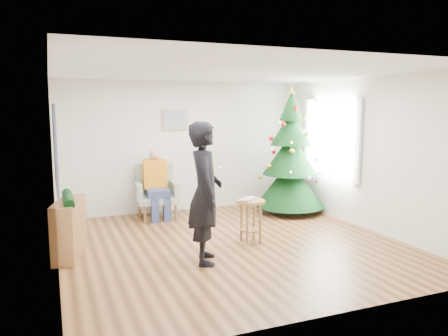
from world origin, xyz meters
name	(u,v)px	position (x,y,z in m)	size (l,w,h in m)	color
floor	(232,244)	(0.00, 0.00, 0.00)	(5.00, 5.00, 0.00)	brown
ceiling	(233,71)	(0.00, 0.00, 2.60)	(5.00, 5.00, 0.00)	white
wall_back	(185,147)	(0.00, 2.50, 1.30)	(5.00, 5.00, 0.00)	silver
wall_front	(333,189)	(0.00, -2.50, 1.30)	(5.00, 5.00, 0.00)	silver
wall_left	(53,169)	(-2.50, 0.00, 1.30)	(5.00, 5.00, 0.00)	silver
wall_right	(368,154)	(2.50, 0.00, 1.30)	(5.00, 5.00, 0.00)	silver
window_panel	(332,138)	(2.47, 1.00, 1.50)	(0.04, 1.30, 1.40)	white
curtains	(330,138)	(2.44, 1.00, 1.50)	(0.05, 1.75, 1.50)	white
christmas_tree	(291,157)	(1.88, 1.51, 1.12)	(1.38, 1.38, 2.49)	#3F2816
stool	(251,221)	(0.31, 0.00, 0.34)	(0.44, 0.44, 0.67)	brown
laptop	(251,199)	(0.31, 0.00, 0.68)	(0.36, 0.23, 0.03)	silver
armchair	(157,198)	(-0.69, 2.06, 0.37)	(0.83, 0.77, 1.01)	gray
seated_person	(157,183)	(-0.70, 2.01, 0.68)	(0.45, 0.64, 1.32)	navy
standing_man	(205,193)	(-0.64, -0.56, 0.95)	(0.69, 0.46, 1.90)	black
game_controller	(220,169)	(-0.43, -0.59, 1.27)	(0.04, 0.13, 0.04)	white
console	(69,228)	(-2.33, 0.37, 0.40)	(0.30, 1.00, 0.80)	brown
garland	(68,199)	(-2.33, 0.37, 0.82)	(0.14, 0.14, 0.90)	black
tapestry	(55,147)	(-2.46, 0.30, 1.55)	(0.03, 1.50, 1.15)	black
framed_picture	(175,119)	(-0.20, 2.46, 1.85)	(0.52, 0.05, 0.42)	tan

